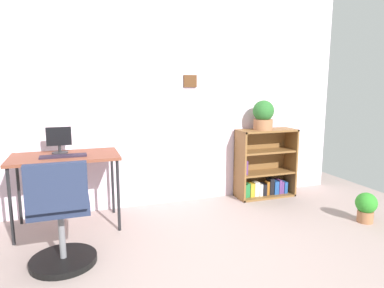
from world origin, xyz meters
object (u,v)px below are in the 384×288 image
Objects in this scene: potted_plant_floor at (366,206)px; bookshelf_low at (264,167)px; monitor at (59,140)px; desk at (65,161)px; keyboard at (63,156)px; office_chair at (60,221)px; potted_plant_on_shelf at (263,115)px.

bookshelf_low is at bearing 116.21° from potted_plant_floor.
potted_plant_floor is at bearing -18.66° from monitor.
monitor is 2.47m from bookshelf_low.
keyboard is (-0.01, -0.08, 0.07)m from desk.
office_chair is (-0.03, -0.72, -0.37)m from keyboard.
keyboard is at bearing -97.88° from desk.
potted_plant_on_shelf is 1.15× the size of potted_plant_floor.
keyboard is 0.48× the size of office_chair.
potted_plant_on_shelf reaches higher than monitor.
desk is 1.16× the size of office_chair.
potted_plant_on_shelf is at bearing 6.42° from keyboard.
office_chair is 2.78× the size of potted_plant_floor.
potted_plant_on_shelf is (2.35, 0.98, 0.67)m from office_chair.
potted_plant_on_shelf is 1.51m from potted_plant_floor.
desk is 0.86m from office_chair.
keyboard is 0.49× the size of bookshelf_low.
office_chair is (0.01, -0.91, -0.49)m from monitor.
office_chair is (-0.04, -0.80, -0.29)m from desk.
potted_plant_on_shelf is at bearing 4.41° from desk.
bookshelf_low reaches higher than keyboard.
keyboard is at bearing 87.78° from office_chair.
office_chair reaches higher than bookshelf_low.
monitor is 0.23m from keyboard.
keyboard is (0.04, -0.20, -0.12)m from monitor.
office_chair is at bearing -92.81° from desk.
potted_plant_on_shelf reaches higher than keyboard.
desk is 0.11m from keyboard.
desk is at bearing -174.42° from bookshelf_low.
desk is at bearing -66.65° from monitor.
office_chair is at bearing 178.30° from potted_plant_floor.
bookshelf_low is 1.27m from potted_plant_floor.
monitor is at bearing -177.18° from bookshelf_low.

